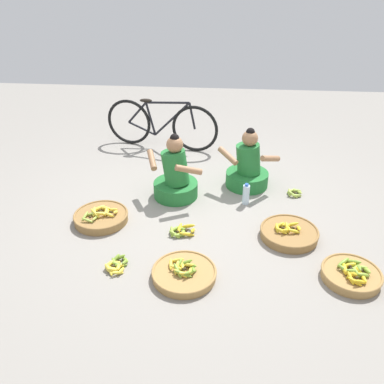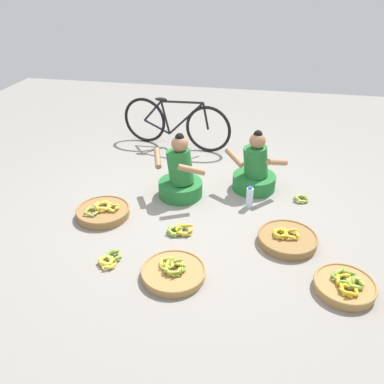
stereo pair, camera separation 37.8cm
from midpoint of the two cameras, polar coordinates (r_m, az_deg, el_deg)
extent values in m
plane|color=gray|center=(4.53, -2.17, -2.64)|extent=(10.00, 10.00, 0.00)
cylinder|color=#237233|center=(4.77, -4.58, 0.35)|extent=(0.52, 0.52, 0.18)
cylinder|color=#237233|center=(4.64, -4.72, 3.43)|extent=(0.42, 0.40, 0.43)
sphere|color=#9E704C|center=(4.52, -4.87, 6.64)|extent=(0.19, 0.19, 0.19)
sphere|color=black|center=(4.49, -4.91, 7.53)|extent=(0.10, 0.10, 0.10)
cylinder|color=#9E704C|center=(4.66, -8.01, 4.48)|extent=(0.16, 0.31, 0.16)
cylinder|color=#9E704C|center=(4.40, -2.95, 3.10)|extent=(0.31, 0.16, 0.16)
cylinder|color=#237233|center=(5.00, 5.63, 1.81)|extent=(0.52, 0.52, 0.18)
cylinder|color=#237233|center=(4.88, 5.78, 4.62)|extent=(0.34, 0.31, 0.39)
sphere|color=#9E704C|center=(4.78, 5.95, 7.51)|extent=(0.19, 0.19, 0.19)
sphere|color=black|center=(4.75, 5.99, 8.36)|extent=(0.10, 0.10, 0.10)
cylinder|color=#9E704C|center=(4.77, 2.84, 5.08)|extent=(0.26, 0.27, 0.16)
cylinder|color=#9E704C|center=(4.76, 8.79, 4.65)|extent=(0.27, 0.27, 0.16)
torus|color=black|center=(6.19, -10.65, 9.65)|extent=(0.68, 0.17, 0.68)
torus|color=black|center=(5.83, -1.48, 8.86)|extent=(0.68, 0.17, 0.68)
cylinder|color=black|center=(5.90, -4.74, 10.17)|extent=(0.55, 0.14, 0.55)
cylinder|color=black|center=(6.02, -7.68, 10.18)|extent=(0.15, 0.06, 0.49)
cylinder|color=black|center=(5.84, -5.41, 12.43)|extent=(0.65, 0.16, 0.08)
cylinder|color=black|center=(6.13, -8.84, 8.84)|extent=(0.42, 0.11, 0.18)
cylinder|color=black|center=(6.08, -9.54, 10.99)|extent=(0.31, 0.09, 0.35)
cylinder|color=black|center=(5.77, -1.89, 10.64)|extent=(0.12, 0.05, 0.38)
ellipsoid|color=black|center=(5.96, -8.40, 12.65)|extent=(0.18, 0.08, 0.05)
cylinder|color=olive|center=(4.48, -15.10, -3.60)|extent=(0.57, 0.57, 0.08)
torus|color=olive|center=(4.45, -15.17, -3.15)|extent=(0.58, 0.58, 0.02)
ellipsoid|color=yellow|center=(4.40, -13.19, -2.84)|extent=(0.04, 0.12, 0.08)
ellipsoid|color=yellow|center=(4.46, -13.52, -2.52)|extent=(0.12, 0.05, 0.06)
ellipsoid|color=yellow|center=(4.43, -14.47, -2.81)|extent=(0.04, 0.12, 0.07)
ellipsoid|color=yellow|center=(4.38, -14.08, -3.18)|extent=(0.12, 0.04, 0.07)
sphere|color=#382D19|center=(4.42, -13.82, -2.84)|extent=(0.03, 0.03, 0.03)
ellipsoid|color=yellow|center=(4.43, -14.37, -2.82)|extent=(0.06, 0.16, 0.07)
ellipsoid|color=yellow|center=(4.50, -14.59, -2.29)|extent=(0.16, 0.10, 0.07)
ellipsoid|color=yellow|center=(4.51, -15.45, -2.32)|extent=(0.15, 0.13, 0.06)
ellipsoid|color=yellow|center=(4.47, -16.05, -2.76)|extent=(0.07, 0.16, 0.06)
ellipsoid|color=yellow|center=(4.42, -15.92, -2.99)|extent=(0.15, 0.12, 0.09)
ellipsoid|color=yellow|center=(4.39, -14.94, -3.04)|extent=(0.15, 0.12, 0.09)
sphere|color=#382D19|center=(4.46, -15.18, -2.70)|extent=(0.03, 0.03, 0.03)
ellipsoid|color=#9EB747|center=(4.37, -15.94, -3.61)|extent=(0.04, 0.14, 0.06)
ellipsoid|color=#9EB747|center=(4.44, -16.49, -3.07)|extent=(0.14, 0.05, 0.06)
ellipsoid|color=#9EB747|center=(4.43, -17.28, -3.33)|extent=(0.06, 0.14, 0.07)
ellipsoid|color=#9EB747|center=(4.35, -16.99, -3.91)|extent=(0.14, 0.05, 0.06)
sphere|color=#382D19|center=(4.40, -16.64, -3.50)|extent=(0.03, 0.03, 0.03)
cylinder|color=#A87F47|center=(3.63, -4.16, -11.60)|extent=(0.56, 0.56, 0.07)
torus|color=#A87F47|center=(3.61, -4.18, -11.20)|extent=(0.58, 0.58, 0.02)
ellipsoid|color=olive|center=(3.60, -2.94, -10.75)|extent=(0.07, 0.16, 0.07)
ellipsoid|color=olive|center=(3.62, -3.20, -10.33)|extent=(0.14, 0.13, 0.08)
ellipsoid|color=olive|center=(3.64, -4.08, -10.05)|extent=(0.16, 0.05, 0.09)
ellipsoid|color=olive|center=(3.62, -5.02, -10.41)|extent=(0.10, 0.16, 0.09)
ellipsoid|color=olive|center=(3.57, -5.14, -11.11)|extent=(0.11, 0.15, 0.09)
ellipsoid|color=olive|center=(3.54, -4.36, -11.56)|extent=(0.16, 0.05, 0.08)
ellipsoid|color=olive|center=(3.55, -3.30, -11.33)|extent=(0.12, 0.14, 0.08)
sphere|color=#382D19|center=(3.59, -4.08, -10.88)|extent=(0.03, 0.03, 0.03)
ellipsoid|color=yellow|center=(3.64, -4.30, -10.31)|extent=(0.03, 0.12, 0.05)
ellipsoid|color=yellow|center=(3.69, -5.03, -9.66)|extent=(0.13, 0.03, 0.07)
ellipsoid|color=yellow|center=(3.65, -6.03, -10.22)|extent=(0.05, 0.13, 0.06)
ellipsoid|color=yellow|center=(3.61, -5.24, -10.72)|extent=(0.13, 0.04, 0.07)
sphere|color=#382D19|center=(3.65, -5.16, -10.20)|extent=(0.03, 0.03, 0.03)
ellipsoid|color=yellow|center=(3.58, -3.27, -11.02)|extent=(0.05, 0.14, 0.08)
ellipsoid|color=yellow|center=(3.62, -3.63, -10.33)|extent=(0.14, 0.10, 0.08)
ellipsoid|color=yellow|center=(3.63, -4.81, -10.44)|extent=(0.12, 0.12, 0.06)
ellipsoid|color=yellow|center=(3.60, -5.23, -10.71)|extent=(0.04, 0.14, 0.09)
ellipsoid|color=yellow|center=(3.55, -4.78, -11.49)|extent=(0.14, 0.08, 0.07)
ellipsoid|color=yellow|center=(3.54, -3.97, -11.52)|extent=(0.14, 0.09, 0.07)
sphere|color=#382D19|center=(3.59, -4.25, -10.93)|extent=(0.03, 0.03, 0.03)
cylinder|color=olive|center=(4.16, 11.03, -5.89)|extent=(0.57, 0.57, 0.08)
torus|color=olive|center=(4.14, 11.09, -5.44)|extent=(0.59, 0.59, 0.02)
ellipsoid|color=yellow|center=(4.14, 12.33, -5.07)|extent=(0.04, 0.13, 0.07)
ellipsoid|color=yellow|center=(4.18, 11.50, -4.58)|extent=(0.13, 0.04, 0.08)
ellipsoid|color=yellow|center=(4.12, 10.74, -5.03)|extent=(0.05, 0.13, 0.09)
ellipsoid|color=yellow|center=(4.09, 11.69, -5.52)|extent=(0.14, 0.05, 0.07)
sphere|color=#382D19|center=(4.13, 11.53, -5.07)|extent=(0.03, 0.03, 0.03)
ellipsoid|color=yellow|center=(4.12, 10.86, -5.08)|extent=(0.05, 0.13, 0.07)
ellipsoid|color=yellow|center=(4.16, 10.37, -4.73)|extent=(0.13, 0.08, 0.07)
ellipsoid|color=yellow|center=(4.15, 9.71, -4.72)|extent=(0.13, 0.09, 0.07)
ellipsoid|color=yellow|center=(4.10, 9.37, -5.10)|extent=(0.05, 0.13, 0.07)
ellipsoid|color=yellow|center=(4.07, 9.96, -5.51)|extent=(0.13, 0.07, 0.07)
ellipsoid|color=yellow|center=(4.08, 10.67, -5.41)|extent=(0.12, 0.11, 0.08)
sphere|color=#382D19|center=(4.11, 10.12, -5.12)|extent=(0.03, 0.03, 0.03)
cylinder|color=#A87F47|center=(3.80, 18.89, -11.20)|extent=(0.51, 0.51, 0.08)
torus|color=#A87F47|center=(3.78, 18.99, -10.76)|extent=(0.52, 0.52, 0.02)
ellipsoid|color=#8CAD38|center=(3.79, 20.87, -10.42)|extent=(0.06, 0.13, 0.07)
ellipsoid|color=#8CAD38|center=(3.81, 20.15, -10.09)|extent=(0.12, 0.07, 0.06)
ellipsoid|color=#8CAD38|center=(3.79, 19.50, -10.21)|extent=(0.11, 0.11, 0.06)
ellipsoid|color=#8CAD38|center=(3.74, 19.50, -10.75)|extent=(0.08, 0.13, 0.06)
ellipsoid|color=#8CAD38|center=(3.73, 20.42, -11.05)|extent=(0.12, 0.06, 0.06)
sphere|color=#382D19|center=(3.77, 20.15, -10.52)|extent=(0.04, 0.04, 0.04)
ellipsoid|color=olive|center=(3.79, 19.85, -10.05)|extent=(0.06, 0.16, 0.09)
ellipsoid|color=olive|center=(3.84, 19.11, -9.39)|extent=(0.16, 0.11, 0.09)
ellipsoid|color=olive|center=(3.82, 17.93, -9.54)|extent=(0.15, 0.13, 0.06)
ellipsoid|color=olive|center=(3.74, 18.15, -10.54)|extent=(0.14, 0.14, 0.06)
ellipsoid|color=olive|center=(3.74, 19.28, -10.64)|extent=(0.17, 0.08, 0.08)
sphere|color=#382D19|center=(3.79, 18.77, -10.03)|extent=(0.03, 0.03, 0.03)
ellipsoid|color=gold|center=(3.77, 19.71, -10.32)|extent=(0.05, 0.13, 0.08)
ellipsoid|color=gold|center=(3.80, 18.69, -9.87)|extent=(0.13, 0.05, 0.07)
ellipsoid|color=gold|center=(3.74, 18.09, -10.41)|extent=(0.04, 0.13, 0.07)
ellipsoid|color=gold|center=(3.72, 18.90, -10.97)|extent=(0.13, 0.06, 0.06)
sphere|color=#382D19|center=(3.76, 18.92, -10.40)|extent=(0.04, 0.04, 0.04)
ellipsoid|color=gold|center=(3.71, 20.40, -11.46)|extent=(0.04, 0.13, 0.05)
ellipsoid|color=gold|center=(3.74, 19.66, -10.91)|extent=(0.13, 0.07, 0.06)
ellipsoid|color=gold|center=(3.71, 18.85, -11.01)|extent=(0.12, 0.11, 0.07)
ellipsoid|color=gold|center=(3.66, 18.76, -11.55)|extent=(0.06, 0.13, 0.08)
ellipsoid|color=gold|center=(3.65, 19.26, -11.97)|extent=(0.13, 0.09, 0.06)
ellipsoid|color=gold|center=(3.65, 20.01, -11.95)|extent=(0.13, 0.07, 0.08)
sphere|color=#382D19|center=(3.69, 19.55, -11.45)|extent=(0.03, 0.03, 0.03)
ellipsoid|color=#9EB747|center=(4.93, 12.82, -0.10)|extent=(0.07, 0.14, 0.08)
ellipsoid|color=#9EB747|center=(4.96, 12.35, 0.11)|extent=(0.14, 0.08, 0.07)
ellipsoid|color=#9EB747|center=(4.95, 11.73, 0.08)|extent=(0.13, 0.11, 0.06)
ellipsoid|color=#9EB747|center=(4.90, 11.49, -0.14)|extent=(0.04, 0.14, 0.07)
ellipsoid|color=#9EB747|center=(4.86, 11.92, -0.42)|extent=(0.14, 0.09, 0.09)
ellipsoid|color=#9EB747|center=(4.87, 12.45, -0.56)|extent=(0.14, 0.08, 0.06)
sphere|color=#382D19|center=(4.91, 12.17, -0.19)|extent=(0.03, 0.03, 0.03)
ellipsoid|color=gold|center=(4.14, -2.51, -5.52)|extent=(0.05, 0.16, 0.10)
ellipsoid|color=gold|center=(4.21, -3.16, -4.92)|extent=(0.17, 0.07, 0.09)
ellipsoid|color=gold|center=(4.18, -4.41, -5.32)|extent=(0.06, 0.17, 0.08)
ellipsoid|color=gold|center=(4.10, -3.37, -6.05)|extent=(0.17, 0.07, 0.08)
sphere|color=#382D19|center=(4.16, -3.47, -5.52)|extent=(0.03, 0.03, 0.03)
ellipsoid|color=#8CAD38|center=(4.13, -3.87, -5.75)|extent=(0.04, 0.14, 0.08)
ellipsoid|color=#8CAD38|center=(4.19, -4.32, -5.29)|extent=(0.14, 0.07, 0.07)
ellipsoid|color=#8CAD38|center=(4.19, -5.11, -5.37)|extent=(0.12, 0.12, 0.06)
ellipsoid|color=#8CAD38|center=(4.14, -5.49, -5.70)|extent=(0.06, 0.14, 0.09)
ellipsoid|color=#8CAD38|center=(4.10, -5.13, -6.07)|extent=(0.14, 0.09, 0.08)
ellipsoid|color=#8CAD38|center=(4.10, -4.40, -6.17)|extent=(0.14, 0.10, 0.06)
sphere|color=#382D19|center=(4.15, -4.67, -5.72)|extent=(0.03, 0.03, 0.03)
ellipsoid|color=yellow|center=(3.81, -13.20, -10.34)|extent=(0.05, 0.12, 0.06)
ellipsoid|color=yellow|center=(3.85, -13.59, -9.82)|extent=(0.12, 0.06, 0.07)
ellipsoid|color=yellow|center=(3.85, -14.42, -9.97)|extent=(0.10, 0.12, 0.07)
ellipsoid|color=yellow|center=(3.80, -14.61, -10.51)|extent=(0.11, 0.11, 0.08)
ellipsoid|color=yellow|center=(3.78, -13.90, -10.70)|extent=(0.12, 0.08, 0.08)
sphere|color=#382D19|center=(3.82, -13.94, -10.26)|extent=(0.04, 0.04, 0.04)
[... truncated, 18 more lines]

